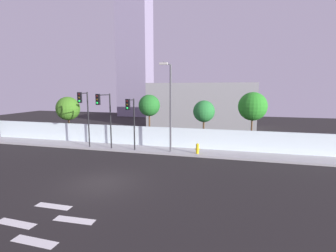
{
  "coord_description": "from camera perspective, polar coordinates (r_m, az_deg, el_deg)",
  "views": [
    {
      "loc": [
        7.4,
        -12.71,
        5.52
      ],
      "look_at": [
        2.31,
        6.5,
        2.55
      ],
      "focal_mm": 26.99,
      "sensor_mm": 36.0,
      "label": 1
    }
  ],
  "objects": [
    {
      "name": "roadside_tree_midleft",
      "position": [
        25.15,
        -4.26,
        4.62
      ],
      "size": [
        2.13,
        2.13,
        4.91
      ],
      "color": "brown",
      "rests_on": "ground"
    },
    {
      "name": "tower_on_skyline",
      "position": [
        52.87,
        -7.53,
        18.69
      ],
      "size": [
        6.1,
        5.0,
        29.87
      ],
      "primitive_type": "cube",
      "color": "gray",
      "rests_on": "ground"
    },
    {
      "name": "traffic_light_left",
      "position": [
        22.32,
        -14.24,
        3.69
      ],
      "size": [
        0.51,
        1.82,
        4.92
      ],
      "color": "black",
      "rests_on": "sidewalk"
    },
    {
      "name": "roadside_tree_leftmost",
      "position": [
        29.59,
        -21.66,
        3.68
      ],
      "size": [
        2.55,
        2.55,
        4.62
      ],
      "color": "brown",
      "rests_on": "ground"
    },
    {
      "name": "fire_hydrant",
      "position": [
        21.13,
        6.67,
        -4.98
      ],
      "size": [
        0.44,
        0.26,
        0.87
      ],
      "color": "gold",
      "rests_on": "sidewalk"
    },
    {
      "name": "ground_plane",
      "position": [
        15.71,
        -14.71,
        -12.35
      ],
      "size": [
        80.0,
        80.0,
        0.0
      ],
      "primitive_type": "plane",
      "color": "black"
    },
    {
      "name": "roadside_tree_rightmost",
      "position": [
        23.82,
        18.58,
        4.2
      ],
      "size": [
        2.55,
        2.55,
        5.2
      ],
      "color": "brown",
      "rests_on": "ground"
    },
    {
      "name": "street_lamp_curbside",
      "position": [
        20.84,
        0.38,
        5.68
      ],
      "size": [
        0.6,
        2.32,
        7.32
      ],
      "color": "#4C4C51",
      "rests_on": "sidewalk"
    },
    {
      "name": "crosswalk_marking",
      "position": [
        12.39,
        -25.96,
        -18.85
      ],
      "size": [
        4.0,
        3.02,
        0.01
      ],
      "color": "silver",
      "rests_on": "ground"
    },
    {
      "name": "low_building_distant",
      "position": [
        36.58,
        7.58,
        4.68
      ],
      "size": [
        14.78,
        6.0,
        6.25
      ],
      "primitive_type": "cube",
      "color": "#999999",
      "rests_on": "ground"
    },
    {
      "name": "sidewalk",
      "position": [
        22.84,
        -4.53,
        -5.31
      ],
      "size": [
        36.0,
        2.4,
        0.15
      ],
      "primitive_type": "cube",
      "color": "#A1A1A1",
      "rests_on": "ground"
    },
    {
      "name": "traffic_light_right",
      "position": [
        23.39,
        -18.46,
        3.93
      ],
      "size": [
        0.43,
        1.72,
        5.05
      ],
      "color": "black",
      "rests_on": "sidewalk"
    },
    {
      "name": "roadside_tree_midright",
      "position": [
        23.98,
        8.12,
        3.26
      ],
      "size": [
        2.04,
        2.04,
        4.41
      ],
      "color": "brown",
      "rests_on": "ground"
    },
    {
      "name": "traffic_light_center",
      "position": [
        21.63,
        -8.43,
        2.87
      ],
      "size": [
        0.41,
        1.15,
        4.5
      ],
      "color": "black",
      "rests_on": "sidewalk"
    },
    {
      "name": "perimeter_wall",
      "position": [
        23.83,
        -3.53,
        -2.32
      ],
      "size": [
        36.0,
        0.18,
        1.8
      ],
      "primitive_type": "cube",
      "color": "white",
      "rests_on": "sidewalk"
    }
  ]
}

